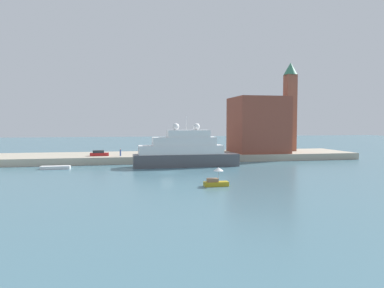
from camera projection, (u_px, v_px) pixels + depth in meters
ground at (167, 173)px, 71.50m from camera, size 400.00×400.00×0.00m
quay_dock at (155, 157)px, 96.17m from camera, size 110.00×18.52×1.77m
large_yacht at (185, 152)px, 81.62m from camera, size 24.01×5.00×11.65m
small_motorboat at (216, 180)px, 56.06m from camera, size 3.85×1.56×2.96m
work_barge at (56, 168)px, 77.04m from camera, size 6.08×1.95×0.69m
harbor_building at (258, 125)px, 100.11m from camera, size 14.03×14.10×15.37m
bell_tower at (290, 104)px, 104.65m from camera, size 3.99×3.99×25.86m
parked_car at (99, 153)px, 89.20m from camera, size 4.55×1.79×1.41m
person_figure at (120, 153)px, 88.58m from camera, size 0.36×0.36×1.82m
mooring_bollard at (160, 155)px, 88.86m from camera, size 0.48×0.48×0.64m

